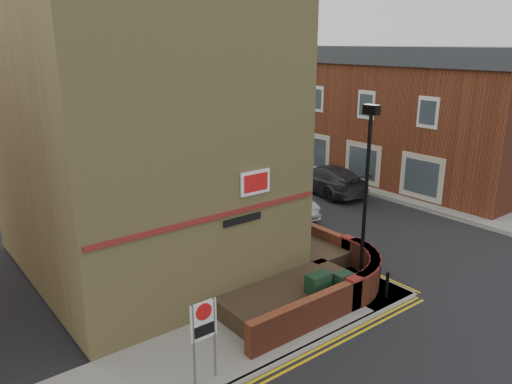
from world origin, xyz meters
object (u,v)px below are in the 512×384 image
Objects in this scene: utility_cabinet_large at (318,291)px; silver_car_near at (281,200)px; zone_sign at (204,327)px; lamppost at (365,201)px.

silver_car_near is (5.23, 7.85, 0.03)m from utility_cabinet_large.
zone_sign is at bearing -132.00° from silver_car_near.
lamppost reaches higher than silver_car_near.
silver_car_near is at bearing 67.25° from lamppost.
lamppost reaches higher than zone_sign.
lamppost is 9.00m from silver_car_near.
lamppost is at bearing 6.07° from zone_sign.
zone_sign is 0.48× the size of silver_car_near.
zone_sign reaches higher than utility_cabinet_large.
utility_cabinet_large is at bearing -116.75° from silver_car_near.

